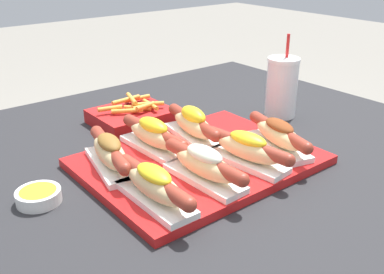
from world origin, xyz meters
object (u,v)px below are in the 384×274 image
object	(u,v)px
hot_dog_2	(247,149)
fries_basket	(132,115)
hot_dog_1	(204,165)
hot_dog_4	(110,153)
sauce_bowl	(39,196)
hot_dog_6	(193,124)
hot_dog_0	(154,185)
serving_tray	(198,161)
drink_cup	(281,87)
hot_dog_5	(154,135)
hot_dog_3	(279,135)

from	to	relation	value
hot_dog_2	fries_basket	bearing A→B (deg)	95.78
hot_dog_1	fries_basket	distance (m)	0.39
hot_dog_4	sauce_bowl	bearing A→B (deg)	-177.06
hot_dog_6	fries_basket	world-z (taller)	hot_dog_6
hot_dog_4	fries_basket	world-z (taller)	hot_dog_4
hot_dog_4	hot_dog_0	bearing A→B (deg)	-91.47
hot_dog_1	hot_dog_2	size ratio (longest dim) A/B	1.01
hot_dog_4	serving_tray	bearing A→B (deg)	-24.24
hot_dog_6	drink_cup	size ratio (longest dim) A/B	0.99
hot_dog_6	serving_tray	bearing A→B (deg)	-123.12
hot_dog_5	sauce_bowl	size ratio (longest dim) A/B	2.72
hot_dog_2	sauce_bowl	xyz separation A→B (m)	(-0.37, 0.15, -0.04)
hot_dog_3	hot_dog_5	world-z (taller)	hot_dog_5
hot_dog_2	hot_dog_3	distance (m)	0.10
hot_dog_1	drink_cup	size ratio (longest dim) A/B	1.00
hot_dog_2	hot_dog_5	bearing A→B (deg)	122.24
hot_dog_5	hot_dog_0	bearing A→B (deg)	-124.00
hot_dog_0	sauce_bowl	xyz separation A→B (m)	(-0.15, 0.15, -0.04)
hot_dog_4	fries_basket	bearing A→B (deg)	50.02
fries_basket	hot_dog_2	bearing A→B (deg)	-84.22
hot_dog_0	serving_tray	bearing A→B (deg)	27.48
serving_tray	hot_dog_5	xyz separation A→B (m)	(-0.05, 0.09, 0.04)
serving_tray	hot_dog_1	world-z (taller)	hot_dog_1
serving_tray	sauce_bowl	xyz separation A→B (m)	(-0.32, 0.07, 0.00)
drink_cup	sauce_bowl	bearing A→B (deg)	-177.70
hot_dog_2	hot_dog_5	xyz separation A→B (m)	(-0.11, 0.17, 0.00)
hot_dog_5	fries_basket	distance (m)	0.22
hot_dog_1	hot_dog_5	world-z (taller)	hot_dog_5
hot_dog_0	hot_dog_4	size ratio (longest dim) A/B	1.02
hot_dog_0	hot_dog_1	distance (m)	0.11
hot_dog_1	hot_dog_5	size ratio (longest dim) A/B	1.00
hot_dog_4	hot_dog_6	xyz separation A→B (m)	(0.22, 0.01, 0.00)
hot_dog_0	hot_dog_5	xyz separation A→B (m)	(0.12, 0.18, 0.00)
serving_tray	drink_cup	bearing A→B (deg)	14.52
hot_dog_1	hot_dog_4	world-z (taller)	hot_dog_1
hot_dog_6	fries_basket	distance (m)	0.21
hot_dog_0	hot_dog_6	size ratio (longest dim) A/B	1.01
serving_tray	hot_dog_2	size ratio (longest dim) A/B	2.15
serving_tray	drink_cup	distance (m)	0.38
hot_dog_3	hot_dog_4	distance (m)	0.36
sauce_bowl	hot_dog_5	bearing A→B (deg)	4.82
hot_dog_2	hot_dog_5	distance (m)	0.20
hot_dog_5	hot_dog_1	bearing A→B (deg)	-91.35
hot_dog_2	drink_cup	world-z (taller)	drink_cup
hot_dog_3	sauce_bowl	size ratio (longest dim) A/B	2.65
hot_dog_4	sauce_bowl	size ratio (longest dim) A/B	2.66
hot_dog_5	serving_tray	bearing A→B (deg)	-60.81
hot_dog_4	drink_cup	xyz separation A→B (m)	(0.52, 0.02, 0.03)
hot_dog_0	hot_dog_1	size ratio (longest dim) A/B	1.00
drink_cup	hot_dog_2	bearing A→B (deg)	-149.52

